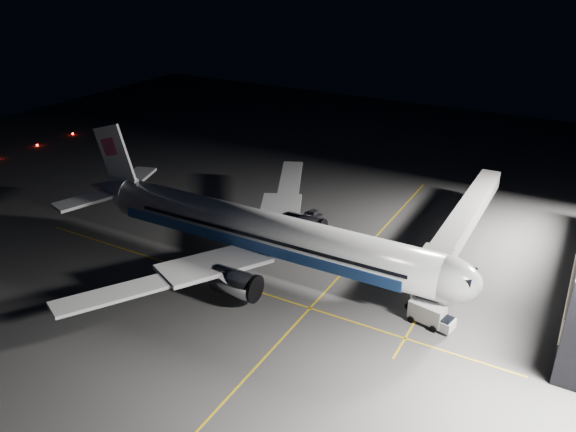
{
  "coord_description": "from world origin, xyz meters",
  "views": [
    {
      "loc": [
        35.61,
        -56.85,
        39.2
      ],
      "look_at": [
        1.0,
        4.53,
        6.0
      ],
      "focal_mm": 35.0,
      "sensor_mm": 36.0,
      "label": 1
    }
  ],
  "objects_px": {
    "airliner": "(258,231)",
    "safety_cone_c": "(294,256)",
    "safety_cone_a": "(282,230)",
    "safety_cone_b": "(323,233)",
    "jet_bridge": "(463,221)",
    "baggage_tug": "(314,216)",
    "service_truck": "(431,314)"
  },
  "relations": [
    {
      "from": "airliner",
      "to": "baggage_tug",
      "type": "xyz_separation_m",
      "value": [
        0.4,
        15.86,
        -4.28
      ]
    },
    {
      "from": "airliner",
      "to": "safety_cone_c",
      "type": "xyz_separation_m",
      "value": [
        3.41,
        4.02,
        -4.87
      ]
    },
    {
      "from": "jet_bridge",
      "to": "baggage_tug",
      "type": "height_order",
      "value": "jet_bridge"
    },
    {
      "from": "baggage_tug",
      "to": "service_truck",
      "type": "bearing_deg",
      "value": -18.2
    },
    {
      "from": "safety_cone_b",
      "to": "baggage_tug",
      "type": "bearing_deg",
      "value": 133.43
    },
    {
      "from": "service_truck",
      "to": "safety_cone_a",
      "type": "relative_size",
      "value": 9.08
    },
    {
      "from": "airliner",
      "to": "jet_bridge",
      "type": "xyz_separation_m",
      "value": [
        23.08,
        18.06,
        -0.58
      ]
    },
    {
      "from": "baggage_tug",
      "to": "safety_cone_c",
      "type": "distance_m",
      "value": 12.23
    },
    {
      "from": "baggage_tug",
      "to": "safety_cone_b",
      "type": "height_order",
      "value": "baggage_tug"
    },
    {
      "from": "baggage_tug",
      "to": "airliner",
      "type": "bearing_deg",
      "value": -73.23
    },
    {
      "from": "safety_cone_b",
      "to": "safety_cone_c",
      "type": "relative_size",
      "value": 0.96
    },
    {
      "from": "airliner",
      "to": "safety_cone_c",
      "type": "bearing_deg",
      "value": 49.64
    },
    {
      "from": "service_truck",
      "to": "safety_cone_a",
      "type": "height_order",
      "value": "service_truck"
    },
    {
      "from": "airliner",
      "to": "safety_cone_a",
      "type": "distance_m",
      "value": 11.58
    },
    {
      "from": "jet_bridge",
      "to": "safety_cone_c",
      "type": "height_order",
      "value": "jet_bridge"
    },
    {
      "from": "jet_bridge",
      "to": "safety_cone_c",
      "type": "bearing_deg",
      "value": -144.47
    },
    {
      "from": "safety_cone_a",
      "to": "safety_cone_b",
      "type": "distance_m",
      "value": 6.39
    },
    {
      "from": "jet_bridge",
      "to": "safety_cone_b",
      "type": "height_order",
      "value": "jet_bridge"
    },
    {
      "from": "safety_cone_a",
      "to": "airliner",
      "type": "bearing_deg",
      "value": -77.36
    },
    {
      "from": "safety_cone_c",
      "to": "airliner",
      "type": "bearing_deg",
      "value": -130.36
    },
    {
      "from": "service_truck",
      "to": "safety_cone_c",
      "type": "height_order",
      "value": "service_truck"
    },
    {
      "from": "jet_bridge",
      "to": "safety_cone_a",
      "type": "relative_size",
      "value": 56.34
    },
    {
      "from": "safety_cone_a",
      "to": "safety_cone_c",
      "type": "xyz_separation_m",
      "value": [
        5.71,
        -6.24,
        -0.01
      ]
    },
    {
      "from": "baggage_tug",
      "to": "jet_bridge",
      "type": "bearing_deg",
      "value": 23.75
    },
    {
      "from": "baggage_tug",
      "to": "safety_cone_b",
      "type": "relative_size",
      "value": 5.51
    },
    {
      "from": "service_truck",
      "to": "safety_cone_a",
      "type": "distance_m",
      "value": 29.75
    },
    {
      "from": "jet_bridge",
      "to": "service_truck",
      "type": "height_order",
      "value": "jet_bridge"
    },
    {
      "from": "airliner",
      "to": "service_truck",
      "type": "xyz_separation_m",
      "value": [
        24.74,
        -2.09,
        -3.73
      ]
    },
    {
      "from": "service_truck",
      "to": "safety_cone_b",
      "type": "distance_m",
      "value": 25.48
    },
    {
      "from": "jet_bridge",
      "to": "safety_cone_c",
      "type": "relative_size",
      "value": 57.72
    },
    {
      "from": "safety_cone_c",
      "to": "baggage_tug",
      "type": "bearing_deg",
      "value": 104.29
    },
    {
      "from": "safety_cone_a",
      "to": "safety_cone_b",
      "type": "bearing_deg",
      "value": 18.81
    }
  ]
}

